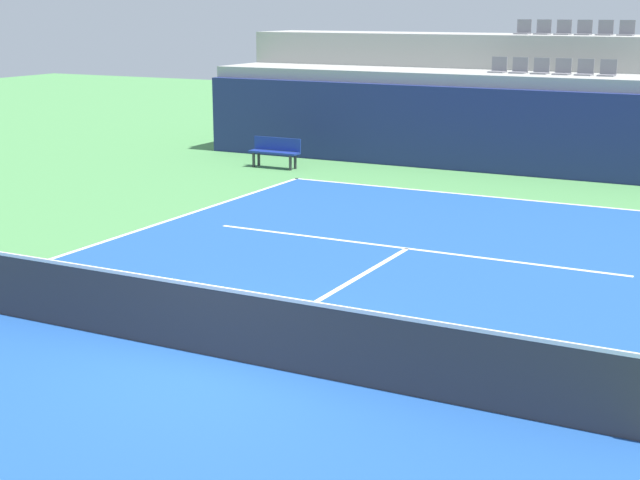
% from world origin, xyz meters
% --- Properties ---
extents(ground_plane, '(80.00, 80.00, 0.00)m').
position_xyz_m(ground_plane, '(0.00, 0.00, 0.00)').
color(ground_plane, '#4C8C4C').
extents(court_surface, '(11.00, 24.00, 0.01)m').
position_xyz_m(court_surface, '(0.00, 0.00, 0.01)').
color(court_surface, '#1E4C99').
rests_on(court_surface, ground_plane).
extents(baseline_far, '(11.00, 0.10, 0.00)m').
position_xyz_m(baseline_far, '(0.00, 11.95, 0.01)').
color(baseline_far, white).
rests_on(baseline_far, court_surface).
extents(service_line_far, '(8.26, 0.10, 0.00)m').
position_xyz_m(service_line_far, '(0.00, 6.40, 0.01)').
color(service_line_far, white).
rests_on(service_line_far, court_surface).
extents(centre_service_line, '(0.10, 6.40, 0.00)m').
position_xyz_m(centre_service_line, '(0.00, 3.20, 0.01)').
color(centre_service_line, white).
rests_on(centre_service_line, court_surface).
extents(back_wall, '(20.43, 0.30, 2.31)m').
position_xyz_m(back_wall, '(0.00, 15.30, 1.15)').
color(back_wall, navy).
rests_on(back_wall, ground_plane).
extents(stands_tier_lower, '(20.43, 2.40, 2.64)m').
position_xyz_m(stands_tier_lower, '(0.00, 16.65, 1.32)').
color(stands_tier_lower, '#9E9E99').
rests_on(stands_tier_lower, ground_plane).
extents(stands_tier_upper, '(20.43, 2.40, 3.64)m').
position_xyz_m(stands_tier_upper, '(0.00, 19.05, 1.82)').
color(stands_tier_upper, '#9E9E99').
rests_on(stands_tier_upper, ground_plane).
extents(seating_row_lower, '(3.47, 0.44, 0.44)m').
position_xyz_m(seating_row_lower, '(-0.00, 16.75, 2.76)').
color(seating_row_lower, slate).
rests_on(seating_row_lower, stands_tier_lower).
extents(seating_row_upper, '(3.47, 0.44, 0.44)m').
position_xyz_m(seating_row_upper, '(-0.00, 19.15, 3.77)').
color(seating_row_upper, slate).
rests_on(seating_row_upper, stands_tier_upper).
extents(tennis_net, '(11.08, 0.08, 1.07)m').
position_xyz_m(tennis_net, '(0.00, 0.00, 0.51)').
color(tennis_net, black).
rests_on(tennis_net, court_surface).
extents(player_bench, '(1.50, 0.40, 0.85)m').
position_xyz_m(player_bench, '(-6.86, 13.27, 0.51)').
color(player_bench, navy).
rests_on(player_bench, ground_plane).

